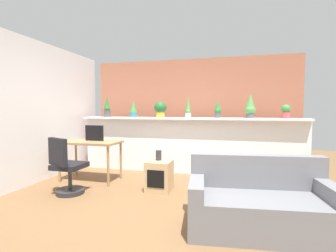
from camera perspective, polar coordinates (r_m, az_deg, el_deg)
The scene contains 18 objects.
ground_plane at distance 3.49m, azimuth -2.02°, elevation -18.80°, with size 12.00×12.00×0.00m, color brown.
divider_wall at distance 5.23m, azimuth 4.41°, elevation -4.71°, with size 4.66×0.16×1.14m, color white.
plant_shelf at distance 5.13m, azimuth 4.36°, elevation 1.74°, with size 4.66×0.35×0.04m, color white.
brick_wall_behind at distance 5.76m, azimuth 5.54°, elevation 2.87°, with size 4.66×0.10×2.50m, color #AD664C.
side_wall_left at distance 4.96m, azimuth -30.42°, elevation 2.80°, with size 0.12×4.40×2.60m, color white.
potted_plant_0 at distance 5.71m, azimuth -13.91°, elevation 4.11°, with size 0.15×0.15×0.48m.
potted_plant_1 at distance 5.46m, azimuth -8.00°, elevation 3.87°, with size 0.17×0.17×0.36m.
potted_plant_2 at distance 5.29m, azimuth -1.79°, elevation 4.01°, with size 0.26×0.26×0.34m.
potted_plant_3 at distance 5.11m, azimuth 4.68°, elevation 4.16°, with size 0.11×0.11×0.45m.
potted_plant_4 at distance 5.07m, azimuth 11.45°, elevation 3.76°, with size 0.15×0.15×0.35m.
potted_plant_5 at distance 5.08m, azimuth 18.51°, elevation 4.23°, with size 0.20×0.20×0.48m.
potted_plant_6 at distance 5.14m, azimuth 25.62°, elevation 3.10°, with size 0.16×0.16×0.26m.
desk at distance 4.87m, azimuth -17.51°, elevation -4.35°, with size 1.10×0.60×0.75m.
tv_monitor at distance 4.89m, azimuth -16.67°, elevation -1.57°, with size 0.37×0.04×0.29m, color black.
office_chair at distance 4.25m, azimuth -22.46°, elevation -9.45°, with size 0.51×0.51×0.91m.
side_cube_shelf at distance 4.15m, azimuth -2.06°, elevation -11.46°, with size 0.40×0.41×0.50m.
vase_on_shelf at distance 4.13m, azimuth -2.19°, elevation -6.78°, with size 0.10×0.10×0.17m, color #2D2D33.
couch at distance 3.06m, azimuth 20.50°, elevation -16.69°, with size 1.64×0.94×0.80m.
Camera 1 is at (0.95, -3.08, 1.34)m, focal length 26.33 mm.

